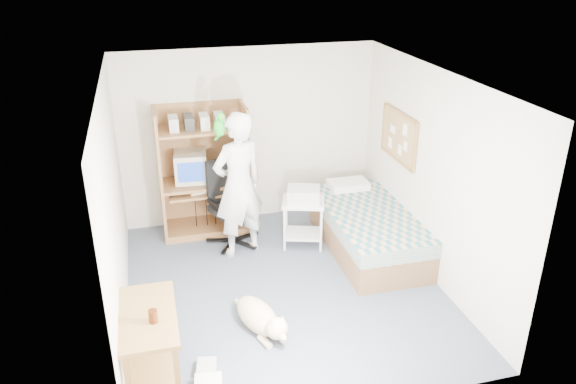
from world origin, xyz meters
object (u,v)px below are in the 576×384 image
object	(u,v)px
side_desk	(150,338)
computer_hutch	(204,176)
office_chair	(231,214)
bed	(368,230)
printer_cart	(303,216)
person	(238,185)
dog	(260,318)

from	to	relation	value
side_desk	computer_hutch	bearing A→B (deg)	73.86
office_chair	side_desk	bearing A→B (deg)	-136.27
bed	office_chair	distance (m)	1.84
side_desk	printer_cart	world-z (taller)	side_desk
bed	office_chair	world-z (taller)	office_chair
computer_hutch	office_chair	world-z (taller)	computer_hutch
person	bed	bearing A→B (deg)	146.20
dog	printer_cart	xyz separation A→B (m)	(0.95, 1.67, 0.27)
bed	dog	xyz separation A→B (m)	(-1.74, -1.34, -0.12)
printer_cart	dog	bearing A→B (deg)	-101.51
dog	person	bearing A→B (deg)	67.37
side_desk	person	bearing A→B (deg)	60.92
computer_hutch	side_desk	world-z (taller)	computer_hutch
computer_hutch	person	world-z (taller)	person
side_desk	printer_cart	bearing A→B (deg)	46.25
person	dog	world-z (taller)	person
computer_hutch	office_chair	distance (m)	0.68
person	printer_cart	size ratio (longest dim) A/B	2.92
bed	person	distance (m)	1.81
side_desk	person	xyz separation A→B (m)	(1.21, 2.17, 0.46)
person	side_desk	bearing A→B (deg)	39.23
bed	office_chair	size ratio (longest dim) A/B	1.76
side_desk	office_chair	xyz separation A→B (m)	(1.13, 2.48, -0.08)
bed	person	xyz separation A→B (m)	(-1.64, 0.35, 0.67)
person	office_chair	bearing A→B (deg)	-98.33
computer_hutch	side_desk	size ratio (longest dim) A/B	1.80
bed	dog	distance (m)	2.20
office_chair	person	size ratio (longest dim) A/B	0.60
office_chair	dog	size ratio (longest dim) A/B	1.19
printer_cart	bed	bearing A→B (deg)	-4.80
computer_hutch	side_desk	bearing A→B (deg)	-106.14
office_chair	person	bearing A→B (deg)	-98.33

